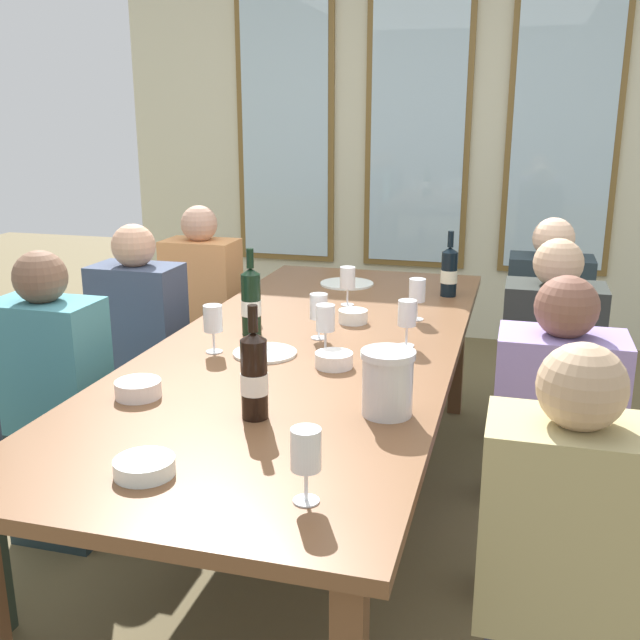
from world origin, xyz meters
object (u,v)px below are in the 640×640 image
at_px(wine_bottle_0, 449,272).
at_px(wine_bottle_1, 254,375).
at_px(dining_table, 310,358).
at_px(seated_person_1, 545,340).
at_px(seated_person_3, 553,458).
at_px(tasting_bowl_3, 353,316).
at_px(wine_bottle_2, 251,301).
at_px(wine_glass_6, 213,321).
at_px(seated_person_2, 54,407).
at_px(wine_glass_5, 417,291).
at_px(seated_person_0, 203,315).
at_px(wine_glass_2, 325,320).
at_px(metal_pitcher, 388,382).
at_px(white_plate_0, 265,353).
at_px(white_plate_1, 347,284).
at_px(tasting_bowl_0, 138,389).
at_px(tasting_bowl_1, 334,360).
at_px(wine_glass_4, 407,315).
at_px(wine_glass_0, 250,290).
at_px(tasting_bowl_2, 144,467).
at_px(wine_glass_3, 348,280).
at_px(seated_person_5, 561,588).
at_px(wine_glass_1, 306,451).
at_px(seated_person_7, 548,383).
at_px(seated_person_6, 141,353).
at_px(wine_glass_7, 319,308).

xyz_separation_m(wine_bottle_0, wine_bottle_1, (-0.38, -1.60, 0.01)).
bearing_deg(dining_table, seated_person_1, 48.40).
bearing_deg(dining_table, seated_person_3, -18.80).
bearing_deg(tasting_bowl_3, wine_bottle_2, -141.95).
distance_m(wine_glass_6, seated_person_2, 0.68).
distance_m(wine_glass_5, seated_person_0, 1.38).
xyz_separation_m(wine_glass_2, wine_glass_5, (0.26, 0.51, 0.00)).
distance_m(metal_pitcher, wine_glass_2, 0.60).
distance_m(white_plate_0, seated_person_1, 1.55).
height_order(white_plate_1, wine_glass_5, wine_glass_5).
distance_m(white_plate_0, tasting_bowl_0, 0.54).
bearing_deg(wine_bottle_2, seated_person_3, -17.05).
distance_m(tasting_bowl_1, wine_glass_4, 0.37).
relative_size(wine_glass_2, seated_person_3, 0.16).
height_order(wine_glass_0, wine_glass_2, same).
bearing_deg(wine_glass_2, wine_bottle_1, -93.40).
height_order(tasting_bowl_3, wine_glass_5, wine_glass_5).
relative_size(tasting_bowl_2, tasting_bowl_3, 1.22).
relative_size(tasting_bowl_2, wine_glass_0, 0.84).
distance_m(white_plate_1, wine_glass_6, 1.20).
bearing_deg(tasting_bowl_0, wine_bottle_2, 81.74).
bearing_deg(tasting_bowl_1, wine_glass_5, 74.48).
bearing_deg(metal_pitcher, wine_glass_2, 122.01).
bearing_deg(wine_glass_3, wine_glass_5, -25.52).
relative_size(wine_glass_3, seated_person_5, 0.16).
distance_m(wine_glass_1, seated_person_7, 1.65).
xyz_separation_m(metal_pitcher, wine_glass_0, (-0.74, 0.87, 0.02)).
distance_m(wine_glass_1, seated_person_2, 1.46).
bearing_deg(wine_glass_2, tasting_bowl_2, -99.62).
height_order(seated_person_0, seated_person_1, same).
bearing_deg(wine_glass_1, seated_person_6, 129.97).
xyz_separation_m(tasting_bowl_1, wine_glass_6, (-0.46, 0.04, 0.09)).
distance_m(wine_glass_4, seated_person_0, 1.58).
relative_size(metal_pitcher, wine_glass_0, 1.09).
xyz_separation_m(wine_bottle_0, tasting_bowl_0, (-0.77, -1.54, -0.09)).
height_order(wine_glass_7, seated_person_5, seated_person_5).
relative_size(tasting_bowl_1, wine_glass_2, 0.74).
xyz_separation_m(wine_glass_7, seated_person_2, (-0.90, -0.42, -0.34)).
bearing_deg(white_plate_0, seated_person_2, -166.62).
height_order(metal_pitcher, seated_person_1, seated_person_1).
height_order(dining_table, wine_glass_0, wine_glass_0).
distance_m(seated_person_2, seated_person_7, 1.91).
bearing_deg(white_plate_1, wine_glass_2, -80.78).
bearing_deg(wine_glass_1, tasting_bowl_2, 177.22).
relative_size(metal_pitcher, tasting_bowl_1, 1.47).
height_order(wine_glass_3, wine_glass_6, same).
height_order(tasting_bowl_0, wine_glass_4, wine_glass_4).
height_order(dining_table, tasting_bowl_0, tasting_bowl_0).
bearing_deg(wine_glass_7, wine_bottle_2, -175.89).
bearing_deg(seated_person_7, tasting_bowl_2, -122.97).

